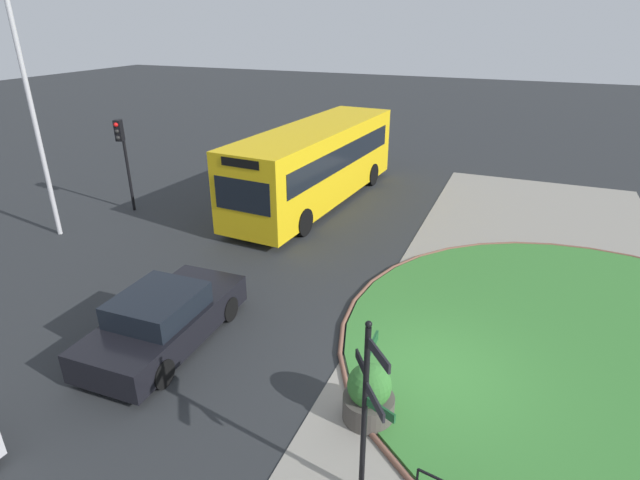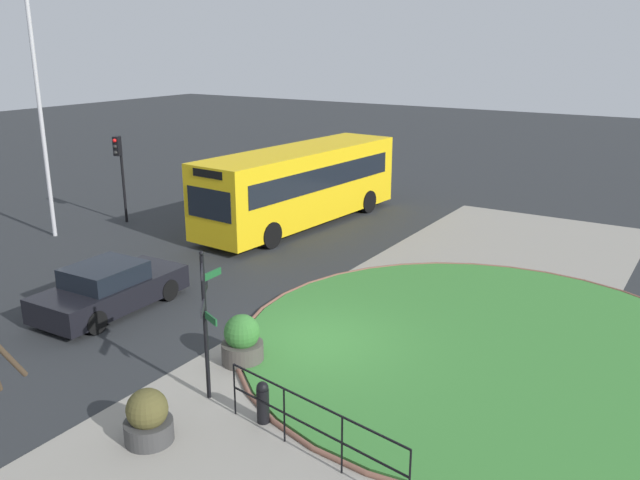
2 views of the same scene
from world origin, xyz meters
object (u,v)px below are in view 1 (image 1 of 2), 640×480
traffic_light_far (122,145)px  bus_yellow (316,163)px  signpost_directional (368,401)px  car_far_lane (164,320)px  lamppost_tall (27,87)px  planter_near_signpost (369,396)px

traffic_light_far → bus_yellow: bearing=105.8°
bus_yellow → signpost_directional: bearing=30.4°
car_far_lane → traffic_light_far: 9.92m
signpost_directional → bus_yellow: size_ratio=0.32×
signpost_directional → traffic_light_far: traffic_light_far is taller
signpost_directional → traffic_light_far: 15.48m
car_far_lane → traffic_light_far: bearing=44.5°
lamppost_tall → planter_near_signpost: bearing=-109.0°
traffic_light_far → lamppost_tall: 3.80m
signpost_directional → car_far_lane: (2.21, 5.63, -1.31)m
signpost_directional → bus_yellow: bearing=26.0°
car_far_lane → planter_near_signpost: 5.21m
car_far_lane → signpost_directional: bearing=-112.9°
traffic_light_far → lamppost_tall: size_ratio=0.38×
signpost_directional → car_far_lane: bearing=68.5°
car_far_lane → traffic_light_far: size_ratio=1.22×
car_far_lane → lamppost_tall: lamppost_tall is taller
signpost_directional → planter_near_signpost: signpost_directional is taller
bus_yellow → lamppost_tall: (-6.61, 7.18, 3.38)m
lamppost_tall → traffic_light_far: bearing=-16.0°
bus_yellow → planter_near_signpost: bus_yellow is taller
bus_yellow → car_far_lane: bus_yellow is taller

